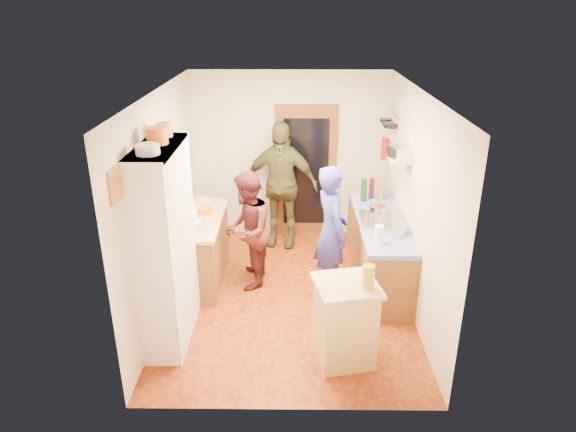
{
  "coord_description": "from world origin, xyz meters",
  "views": [
    {
      "loc": [
        0.05,
        -5.71,
        3.51
      ],
      "look_at": [
        -0.01,
        0.15,
        1.06
      ],
      "focal_mm": 32.0,
      "sensor_mm": 36.0,
      "label": 1
    }
  ],
  "objects_px": {
    "right_counter_base": "(378,250)",
    "island_base": "(345,324)",
    "hutch_body": "(166,246)",
    "person_left": "(250,230)",
    "person_hob": "(334,232)",
    "person_back": "(281,185)"
  },
  "relations": [
    {
      "from": "person_back",
      "to": "person_left",
      "type": "bearing_deg",
      "value": -97.04
    },
    {
      "from": "island_base",
      "to": "person_hob",
      "type": "xyz_separation_m",
      "value": [
        -0.02,
        1.36,
        0.43
      ]
    },
    {
      "from": "hutch_body",
      "to": "person_hob",
      "type": "relative_size",
      "value": 1.28
    },
    {
      "from": "island_base",
      "to": "person_left",
      "type": "height_order",
      "value": "person_left"
    },
    {
      "from": "person_left",
      "to": "person_back",
      "type": "distance_m",
      "value": 1.3
    },
    {
      "from": "hutch_body",
      "to": "person_hob",
      "type": "height_order",
      "value": "hutch_body"
    },
    {
      "from": "hutch_body",
      "to": "person_hob",
      "type": "bearing_deg",
      "value": 26.16
    },
    {
      "from": "right_counter_base",
      "to": "island_base",
      "type": "xyz_separation_m",
      "value": [
        -0.61,
        -1.74,
        0.01
      ]
    },
    {
      "from": "right_counter_base",
      "to": "island_base",
      "type": "height_order",
      "value": "island_base"
    },
    {
      "from": "right_counter_base",
      "to": "person_left",
      "type": "bearing_deg",
      "value": -175.01
    },
    {
      "from": "island_base",
      "to": "person_left",
      "type": "bearing_deg",
      "value": 124.64
    },
    {
      "from": "person_left",
      "to": "island_base",
      "type": "bearing_deg",
      "value": 35.46
    },
    {
      "from": "right_counter_base",
      "to": "hutch_body",
      "type": "bearing_deg",
      "value": -152.53
    },
    {
      "from": "right_counter_base",
      "to": "island_base",
      "type": "distance_m",
      "value": 1.84
    },
    {
      "from": "right_counter_base",
      "to": "person_back",
      "type": "xyz_separation_m",
      "value": [
        -1.33,
        1.08,
        0.55
      ]
    },
    {
      "from": "island_base",
      "to": "person_hob",
      "type": "height_order",
      "value": "person_hob"
    },
    {
      "from": "island_base",
      "to": "hutch_body",
      "type": "bearing_deg",
      "value": 166.96
    },
    {
      "from": "hutch_body",
      "to": "island_base",
      "type": "xyz_separation_m",
      "value": [
        1.89,
        -0.44,
        -0.67
      ]
    },
    {
      "from": "hutch_body",
      "to": "island_base",
      "type": "height_order",
      "value": "hutch_body"
    },
    {
      "from": "right_counter_base",
      "to": "person_back",
      "type": "bearing_deg",
      "value": 140.78
    },
    {
      "from": "island_base",
      "to": "person_back",
      "type": "xyz_separation_m",
      "value": [
        -0.72,
        2.82,
        0.54
      ]
    },
    {
      "from": "person_left",
      "to": "person_back",
      "type": "relative_size",
      "value": 0.81
    }
  ]
}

